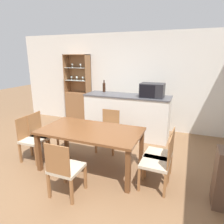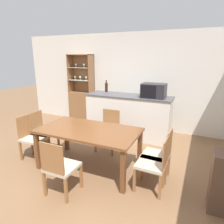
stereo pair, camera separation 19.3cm
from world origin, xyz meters
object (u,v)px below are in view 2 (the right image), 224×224
(dining_table, at_px, (89,134))
(dining_chair_side_right_near, at_px, (154,164))
(dining_chair_side_right_far, at_px, (158,155))
(dining_chair_head_far, at_px, (108,131))
(dining_chair_side_left_near, at_px, (32,137))
(wine_bottle, at_px, (106,87))
(display_cabinet, at_px, (82,102))
(dining_chair_side_left_far, at_px, (43,132))
(microwave, at_px, (154,91))
(dining_chair_head_near, at_px, (60,167))

(dining_table, xyz_separation_m, dining_chair_side_right_near, (1.19, -0.14, -0.22))
(dining_table, distance_m, dining_chair_side_right_far, 1.21)
(dining_chair_side_right_near, bearing_deg, dining_chair_head_far, 53.21)
(dining_chair_side_right_near, bearing_deg, dining_chair_side_right_far, 1.46)
(dining_chair_side_left_near, distance_m, wine_bottle, 2.27)
(display_cabinet, relative_size, dining_chair_side_left_near, 2.35)
(dining_chair_side_left_far, relative_size, wine_bottle, 2.76)
(dining_chair_side_left_near, bearing_deg, microwave, 132.30)
(dining_table, xyz_separation_m, dining_chair_side_right_far, (1.19, 0.14, -0.22))
(dining_chair_head_near, bearing_deg, dining_chair_side_left_near, 151.33)
(dining_chair_side_left_near, bearing_deg, wine_bottle, 162.58)
(dining_chair_head_near, xyz_separation_m, dining_chair_side_left_near, (-1.19, 0.65, 0.00))
(wine_bottle, bearing_deg, dining_chair_side_right_near, -49.23)
(dining_chair_head_far, bearing_deg, display_cabinet, -44.35)
(dining_chair_side_right_near, relative_size, dining_chair_head_near, 1.00)
(display_cabinet, bearing_deg, dining_chair_head_near, -62.58)
(display_cabinet, height_order, dining_chair_side_left_far, display_cabinet)
(dining_chair_side_right_far, height_order, wine_bottle, wine_bottle)
(display_cabinet, bearing_deg, microwave, -14.29)
(dining_table, height_order, dining_chair_head_far, dining_chair_head_far)
(dining_chair_head_far, height_order, microwave, microwave)
(dining_table, bearing_deg, dining_chair_side_right_near, -6.85)
(dining_chair_side_right_near, distance_m, dining_chair_side_left_near, 2.37)
(dining_table, height_order, microwave, microwave)
(dining_chair_head_far, bearing_deg, wine_bottle, -64.03)
(display_cabinet, xyz_separation_m, dining_table, (1.58, -2.25, 0.04))
(dining_chair_head_near, relative_size, microwave, 1.60)
(dining_chair_head_near, bearing_deg, dining_chair_side_right_near, 28.82)
(dining_table, bearing_deg, dining_chair_head_near, -90.00)
(dining_chair_side_left_far, bearing_deg, dining_chair_side_left_near, -3.87)
(dining_chair_side_right_far, bearing_deg, dining_chair_head_far, 64.05)
(dining_chair_side_left_far, xyz_separation_m, dining_chair_side_left_near, (-0.00, -0.28, 0.00))
(dining_chair_head_near, height_order, wine_bottle, wine_bottle)
(microwave, bearing_deg, display_cabinet, 165.71)
(microwave, distance_m, wine_bottle, 1.33)
(display_cabinet, height_order, dining_chair_head_near, display_cabinet)
(dining_table, distance_m, dining_chair_head_far, 0.82)
(dining_chair_head_far, xyz_separation_m, dining_chair_head_near, (0.00, -1.59, 0.00))
(dining_chair_side_right_far, bearing_deg, dining_chair_side_left_near, 99.66)
(dining_chair_side_right_far, xyz_separation_m, dining_chair_side_left_near, (-2.37, -0.28, 0.00))
(dining_chair_head_near, bearing_deg, microwave, 73.80)
(dining_chair_side_right_far, bearing_deg, dining_chair_side_left_far, 92.91)
(dining_chair_side_right_far, relative_size, wine_bottle, 2.76)
(dining_chair_head_near, bearing_deg, dining_chair_head_far, 90.12)
(dining_table, bearing_deg, display_cabinet, 125.06)
(dining_chair_side_left_near, bearing_deg, dining_chair_side_left_far, 178.78)
(dining_chair_side_left_far, xyz_separation_m, microwave, (1.90, 1.53, 0.77))
(dining_chair_head_far, bearing_deg, dining_chair_head_near, 88.41)
(dining_chair_side_left_far, relative_size, dining_chair_side_right_far, 1.00)
(dining_chair_head_far, relative_size, dining_chair_side_right_far, 1.00)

